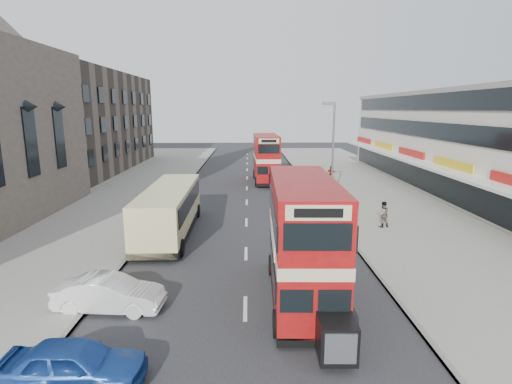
% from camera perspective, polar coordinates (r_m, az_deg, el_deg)
% --- Properties ---
extents(ground, '(160.00, 160.00, 0.00)m').
position_cam_1_polar(ground, '(14.42, -1.60, -20.03)').
color(ground, '#28282B').
rests_on(ground, ground).
extents(road_surface, '(12.00, 90.00, 0.01)m').
position_cam_1_polar(road_surface, '(33.14, -1.34, -1.47)').
color(road_surface, '#28282B').
rests_on(road_surface, ground).
extents(pavement_right, '(12.00, 90.00, 0.15)m').
position_cam_1_polar(pavement_right, '(35.18, 18.60, -1.20)').
color(pavement_right, gray).
rests_on(pavement_right, ground).
extents(pavement_left, '(12.00, 90.00, 0.15)m').
position_cam_1_polar(pavement_left, '(35.28, -21.24, -1.35)').
color(pavement_left, gray).
rests_on(pavement_left, ground).
extents(kerb_left, '(0.20, 90.00, 0.16)m').
position_cam_1_polar(kerb_left, '(33.71, -11.77, -1.37)').
color(kerb_left, gray).
rests_on(kerb_left, ground).
extents(kerb_right, '(0.20, 90.00, 0.16)m').
position_cam_1_polar(kerb_right, '(33.66, 9.10, -1.29)').
color(kerb_right, gray).
rests_on(kerb_right, ground).
extents(brick_terrace, '(14.00, 28.00, 12.00)m').
position_cam_1_polar(brick_terrace, '(54.94, -25.23, 9.01)').
color(brick_terrace, '#66594C').
rests_on(brick_terrace, ground).
extents(commercial_row, '(9.90, 46.20, 9.30)m').
position_cam_1_polar(commercial_row, '(39.68, 29.00, 6.12)').
color(commercial_row, beige).
rests_on(commercial_row, ground).
extents(street_lamp, '(1.00, 0.20, 8.12)m').
position_cam_1_polar(street_lamp, '(31.05, 10.80, 6.37)').
color(street_lamp, slate).
rests_on(street_lamp, ground).
extents(bus_main, '(2.57, 8.73, 4.78)m').
position_cam_1_polar(bus_main, '(16.01, 6.73, -6.83)').
color(bus_main, black).
rests_on(bus_main, ground).
extents(bus_second, '(2.58, 8.70, 4.78)m').
position_cam_1_polar(bus_second, '(42.13, 1.46, 4.84)').
color(bus_second, black).
rests_on(bus_second, ground).
extents(coach, '(2.76, 10.24, 2.71)m').
position_cam_1_polar(coach, '(25.07, -12.23, -2.35)').
color(coach, black).
rests_on(coach, ground).
extents(car_left_near, '(3.95, 1.60, 1.34)m').
position_cam_1_polar(car_left_near, '(13.05, -24.51, -21.47)').
color(car_left_near, '#1B4398').
rests_on(car_left_near, ground).
extents(car_left_front, '(4.20, 1.77, 1.35)m').
position_cam_1_polar(car_left_front, '(16.72, -20.19, -13.47)').
color(car_left_front, white).
rests_on(car_left_front, ground).
extents(car_right_a, '(4.99, 2.16, 1.43)m').
position_cam_1_polar(car_right_a, '(29.33, 8.14, -1.92)').
color(car_right_a, '#A5101A').
rests_on(car_right_a, ground).
extents(car_right_b, '(4.42, 2.13, 1.21)m').
position_cam_1_polar(car_right_b, '(33.66, 7.02, -0.30)').
color(car_right_b, '#C95314').
rests_on(car_right_b, ground).
extents(car_right_c, '(3.65, 1.67, 1.21)m').
position_cam_1_polar(car_right_c, '(42.64, 4.86, 2.30)').
color(car_right_c, '#5F8EBE').
rests_on(car_right_c, ground).
extents(pedestrian_near, '(0.71, 0.56, 1.70)m').
position_cam_1_polar(pedestrian_near, '(26.86, 17.67, -3.02)').
color(pedestrian_near, gray).
rests_on(pedestrian_near, pavement_right).
extents(pedestrian_far, '(1.04, 0.61, 1.67)m').
position_cam_1_polar(pedestrian_far, '(42.20, 10.64, 2.56)').
color(pedestrian_far, gray).
rests_on(pedestrian_far, pavement_right).
extents(cyclist, '(0.87, 1.99, 2.04)m').
position_cam_1_polar(cyclist, '(35.07, 4.82, 0.35)').
color(cyclist, gray).
rests_on(cyclist, ground).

